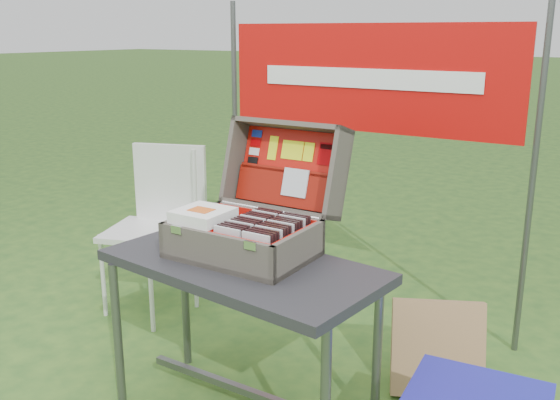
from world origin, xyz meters
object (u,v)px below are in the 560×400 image
Objects in this scene: table at (243,342)px; suitcase at (251,194)px; chair at (148,233)px; cardboard_box at (438,349)px.

suitcase reaches higher than table.
suitcase is 1.17m from chair.
table is 0.59m from suitcase.
cardboard_box is at bearing -17.15° from chair.
suitcase reaches higher than cardboard_box.
chair is 2.23× the size of cardboard_box.
cardboard_box is (0.60, 0.60, -0.13)m from table.
cardboard_box is at bearing 51.34° from table.
table is 1.16m from chair.
suitcase reaches higher than chair.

